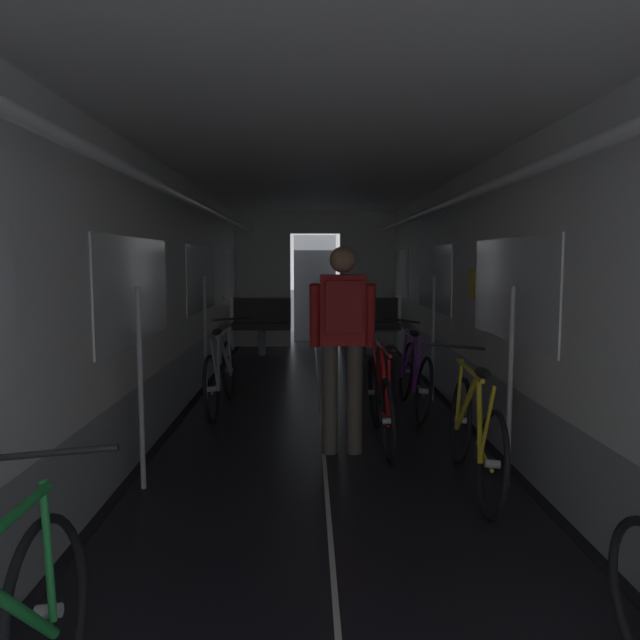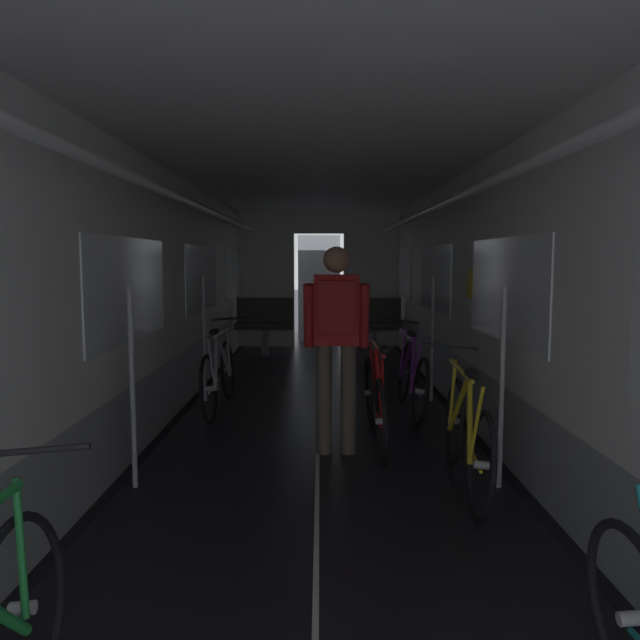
% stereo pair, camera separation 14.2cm
% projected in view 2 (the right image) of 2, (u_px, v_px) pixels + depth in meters
% --- Properties ---
extents(train_car_shell, '(3.14, 12.34, 2.57)m').
position_uv_depth(train_car_shell, '(320.00, 247.00, 5.56)').
color(train_car_shell, black).
rests_on(train_car_shell, ground).
extents(bench_seat_far_left, '(0.98, 0.51, 0.95)m').
position_uv_depth(bench_seat_far_left, '(267.00, 321.00, 10.13)').
color(bench_seat_far_left, gray).
rests_on(bench_seat_far_left, ground).
extents(bench_seat_far_right, '(0.98, 0.51, 0.95)m').
position_uv_depth(bench_seat_far_right, '(374.00, 321.00, 10.13)').
color(bench_seat_far_right, gray).
rests_on(bench_seat_far_right, ground).
extents(bicycle_yellow, '(0.44, 1.69, 0.95)m').
position_uv_depth(bicycle_yellow, '(468.00, 434.00, 4.19)').
color(bicycle_yellow, black).
rests_on(bicycle_yellow, ground).
extents(bicycle_purple, '(0.44, 1.69, 0.96)m').
position_uv_depth(bicycle_purple, '(414.00, 376.00, 6.26)').
color(bicycle_purple, black).
rests_on(bicycle_purple, ground).
extents(bicycle_silver, '(0.44, 1.69, 0.95)m').
position_uv_depth(bicycle_silver, '(221.00, 374.00, 6.38)').
color(bicycle_silver, black).
rests_on(bicycle_silver, ground).
extents(person_cyclist_aisle, '(0.53, 0.37, 1.69)m').
position_uv_depth(person_cyclist_aisle, '(338.00, 330.00, 4.86)').
color(person_cyclist_aisle, brown).
rests_on(person_cyclist_aisle, ground).
extents(bicycle_red_in_aisle, '(0.44, 1.69, 0.95)m').
position_uv_depth(bicycle_red_in_aisle, '(377.00, 400.00, 5.19)').
color(bicycle_red_in_aisle, black).
rests_on(bicycle_red_in_aisle, ground).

